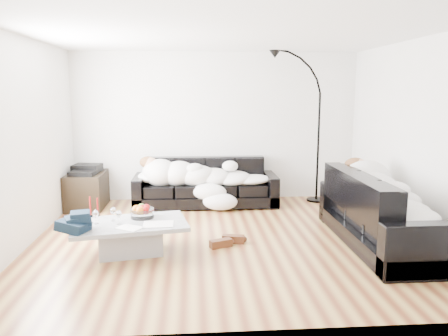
{
  "coord_description": "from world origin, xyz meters",
  "views": [
    {
      "loc": [
        -0.43,
        -5.49,
        1.93
      ],
      "look_at": [
        0.0,
        0.3,
        0.9
      ],
      "focal_mm": 35.0,
      "sensor_mm": 36.0,
      "label": 1
    }
  ],
  "objects": [
    {
      "name": "shoes",
      "position": [
        -0.0,
        -0.23,
        0.05
      ],
      "size": [
        0.54,
        0.43,
        0.11
      ],
      "primitive_type": null,
      "rotation": [
        0.0,
        0.0,
        0.19
      ],
      "color": "#472311",
      "rests_on": "ground"
    },
    {
      "name": "wine_glass_a",
      "position": [
        -1.38,
        -0.35,
        0.47
      ],
      "size": [
        0.08,
        0.08,
        0.17
      ],
      "primitive_type": "cylinder",
      "rotation": [
        0.0,
        0.0,
        -0.13
      ],
      "color": "white",
      "rests_on": "coffee_table"
    },
    {
      "name": "wine_glass_b",
      "position": [
        -1.57,
        -0.45,
        0.47
      ],
      "size": [
        0.09,
        0.09,
        0.16
      ],
      "primitive_type": "cylinder",
      "rotation": [
        0.0,
        0.0,
        0.31
      ],
      "color": "white",
      "rests_on": "coffee_table"
    },
    {
      "name": "wine_glass_c",
      "position": [
        -1.3,
        -0.49,
        0.47
      ],
      "size": [
        0.08,
        0.08,
        0.16
      ],
      "primitive_type": "cylinder",
      "rotation": [
        0.0,
        0.0,
        -0.2
      ],
      "color": "white",
      "rests_on": "coffee_table"
    },
    {
      "name": "wall_right",
      "position": [
        2.5,
        0.0,
        1.3
      ],
      "size": [
        0.02,
        4.5,
        2.6
      ],
      "primitive_type": "cube",
      "color": "silver",
      "rests_on": "ground"
    },
    {
      "name": "newspaper_b",
      "position": [
        -1.15,
        -0.65,
        0.39
      ],
      "size": [
        0.34,
        0.31,
        0.01
      ],
      "primitive_type": "cube",
      "rotation": [
        0.0,
        0.0,
        -0.57
      ],
      "color": "silver",
      "rests_on": "coffee_table"
    },
    {
      "name": "candle_left",
      "position": [
        -1.69,
        -0.16,
        0.51
      ],
      "size": [
        0.05,
        0.05,
        0.26
      ],
      "primitive_type": "cylinder",
      "rotation": [
        0.0,
        0.0,
        -0.15
      ],
      "color": "maroon",
      "rests_on": "coffee_table"
    },
    {
      "name": "wall_left",
      "position": [
        -2.5,
        0.0,
        1.3
      ],
      "size": [
        0.02,
        4.5,
        2.6
      ],
      "primitive_type": "cube",
      "color": "silver",
      "rests_on": "ground"
    },
    {
      "name": "newspaper_a",
      "position": [
        -0.83,
        -0.54,
        0.39
      ],
      "size": [
        0.36,
        0.28,
        0.01
      ],
      "primitive_type": "cube",
      "rotation": [
        0.0,
        0.0,
        0.03
      ],
      "color": "silver",
      "rests_on": "coffee_table"
    },
    {
      "name": "navy_jacket",
      "position": [
        -1.71,
        -0.7,
        0.55
      ],
      "size": [
        0.34,
        0.29,
        0.17
      ],
      "primitive_type": null,
      "rotation": [
        0.0,
        0.0,
        0.01
      ],
      "color": "black",
      "rests_on": "coffee_table"
    },
    {
      "name": "candle_right",
      "position": [
        -1.61,
        -0.12,
        0.5
      ],
      "size": [
        0.05,
        0.05,
        0.23
      ],
      "primitive_type": "cylinder",
      "rotation": [
        0.0,
        0.0,
        0.35
      ],
      "color": "maroon",
      "rests_on": "coffee_table"
    },
    {
      "name": "teal_cushion",
      "position": [
        1.9,
        0.34,
        0.72
      ],
      "size": [
        0.42,
        0.38,
        0.2
      ],
      "primitive_type": "ellipsoid",
      "rotation": [
        0.0,
        0.0,
        0.24
      ],
      "color": "#0F6D50",
      "rests_on": "sofa_right"
    },
    {
      "name": "floor_lamp",
      "position": [
        1.77,
        1.92,
        1.16
      ],
      "size": [
        0.9,
        0.55,
        2.32
      ],
      "primitive_type": null,
      "rotation": [
        0.0,
        0.0,
        0.27
      ],
      "color": "black",
      "rests_on": "ground"
    },
    {
      "name": "sleeper_back",
      "position": [
        -0.21,
        1.72,
        0.62
      ],
      "size": [
        2.04,
        0.7,
        0.41
      ],
      "primitive_type": null,
      "color": "white",
      "rests_on": "sofa_back"
    },
    {
      "name": "ground",
      "position": [
        0.0,
        0.0,
        0.0
      ],
      "size": [
        5.0,
        5.0,
        0.0
      ],
      "primitive_type": "plane",
      "color": "brown",
      "rests_on": "ground"
    },
    {
      "name": "stereo",
      "position": [
        -2.19,
        1.77,
        0.65
      ],
      "size": [
        0.49,
        0.4,
        0.13
      ],
      "primitive_type": "cube",
      "rotation": [
        0.0,
        0.0,
        -0.15
      ],
      "color": "black",
      "rests_on": "av_cabinet"
    },
    {
      "name": "fruit_bowl",
      "position": [
        -1.05,
        -0.24,
        0.48
      ],
      "size": [
        0.3,
        0.3,
        0.18
      ],
      "primitive_type": "cylinder",
      "rotation": [
        0.0,
        0.0,
        -0.04
      ],
      "color": "white",
      "rests_on": "coffee_table"
    },
    {
      "name": "coffee_table",
      "position": [
        -1.18,
        -0.44,
        0.19
      ],
      "size": [
        1.45,
        1.01,
        0.39
      ],
      "primitive_type": "cube",
      "rotation": [
        0.0,
        0.0,
        0.19
      ],
      "color": "#939699",
      "rests_on": "ground"
    },
    {
      "name": "av_cabinet",
      "position": [
        -2.19,
        1.77,
        0.29
      ],
      "size": [
        0.59,
        0.85,
        0.58
      ],
      "primitive_type": "cube",
      "rotation": [
        0.0,
        0.0,
        -0.0
      ],
      "color": "black",
      "rests_on": "ground"
    },
    {
      "name": "ceiling",
      "position": [
        0.0,
        0.0,
        2.6
      ],
      "size": [
        5.0,
        5.0,
        0.0
      ],
      "primitive_type": "plane",
      "color": "white",
      "rests_on": "ground"
    },
    {
      "name": "sofa_right",
      "position": [
        1.96,
        -0.36,
        0.46
      ],
      "size": [
        0.97,
        2.26,
        0.91
      ],
      "primitive_type": "cube",
      "rotation": [
        0.0,
        0.0,
        1.57
      ],
      "color": "black",
      "rests_on": "ground"
    },
    {
      "name": "sofa_back",
      "position": [
        -0.21,
        1.77,
        0.39
      ],
      "size": [
        2.41,
        0.83,
        0.79
      ],
      "primitive_type": "cube",
      "color": "black",
      "rests_on": "ground"
    },
    {
      "name": "wall_back",
      "position": [
        0.0,
        2.25,
        1.3
      ],
      "size": [
        5.0,
        0.02,
        2.6
      ],
      "primitive_type": "cube",
      "color": "silver",
      "rests_on": "ground"
    },
    {
      "name": "sleeper_right",
      "position": [
        1.96,
        -0.36,
        0.66
      ],
      "size": [
        0.82,
        1.93,
        0.47
      ],
      "primitive_type": null,
      "rotation": [
        0.0,
        0.0,
        1.57
      ],
      "color": "white",
      "rests_on": "sofa_right"
    }
  ]
}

